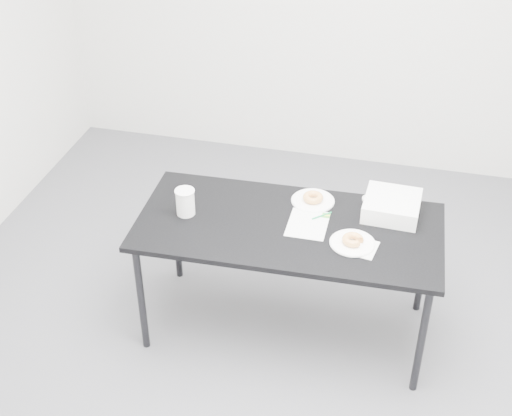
% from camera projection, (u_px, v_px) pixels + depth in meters
% --- Properties ---
extents(floor, '(4.00, 4.00, 0.00)m').
position_uv_depth(floor, '(273.00, 336.00, 3.90)').
color(floor, '#4D4D52').
rests_on(floor, ground).
extents(table, '(1.55, 0.76, 0.70)m').
position_uv_depth(table, '(289.00, 233.00, 3.60)').
color(table, black).
rests_on(table, floor).
extents(scorecard, '(0.20, 0.25, 0.00)m').
position_uv_depth(scorecard, '(308.00, 224.00, 3.57)').
color(scorecard, white).
rests_on(scorecard, table).
extents(logo_patch, '(0.04, 0.04, 0.00)m').
position_uv_depth(logo_patch, '(326.00, 215.00, 3.63)').
color(logo_patch, '#3D932A').
rests_on(logo_patch, scorecard).
extents(pen, '(0.09, 0.09, 0.01)m').
position_uv_depth(pen, '(322.00, 216.00, 3.62)').
color(pen, '#0B8047').
rests_on(pen, scorecard).
extents(napkin, '(0.18, 0.18, 0.00)m').
position_uv_depth(napkin, '(360.00, 247.00, 3.42)').
color(napkin, white).
rests_on(napkin, table).
extents(plate_near, '(0.22, 0.22, 0.01)m').
position_uv_depth(plate_near, '(352.00, 243.00, 3.44)').
color(plate_near, white).
rests_on(plate_near, napkin).
extents(donut_near, '(0.13, 0.13, 0.03)m').
position_uv_depth(donut_near, '(353.00, 240.00, 3.42)').
color(donut_near, '#C6863E').
rests_on(donut_near, plate_near).
extents(plate_far, '(0.23, 0.23, 0.01)m').
position_uv_depth(plate_far, '(313.00, 201.00, 3.74)').
color(plate_far, white).
rests_on(plate_far, table).
extents(donut_far, '(0.14, 0.14, 0.04)m').
position_uv_depth(donut_far, '(313.00, 197.00, 3.73)').
color(donut_far, '#C6863E').
rests_on(donut_far, plate_far).
extents(coffee_cup, '(0.09, 0.09, 0.14)m').
position_uv_depth(coffee_cup, '(185.00, 202.00, 3.61)').
color(coffee_cup, white).
rests_on(coffee_cup, table).
extents(cup_lid, '(0.08, 0.08, 0.01)m').
position_uv_depth(cup_lid, '(370.00, 199.00, 3.75)').
color(cup_lid, silver).
rests_on(cup_lid, table).
extents(bakery_box, '(0.29, 0.29, 0.09)m').
position_uv_depth(bakery_box, '(392.00, 206.00, 3.63)').
color(bakery_box, white).
rests_on(bakery_box, table).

